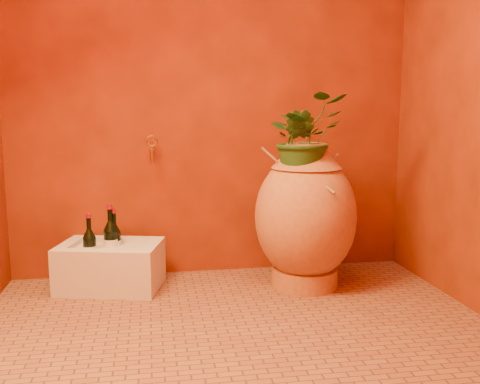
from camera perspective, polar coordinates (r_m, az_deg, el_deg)
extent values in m
plane|color=brown|center=(2.60, -0.10, -14.75)|extent=(2.50, 2.50, 0.00)
cube|color=#5D1C05|center=(3.38, -3.00, 12.40)|extent=(2.50, 0.02, 2.50)
cylinder|color=#B97334|center=(3.23, 6.88, -8.95)|extent=(0.50, 0.50, 0.11)
ellipsoid|color=#B97334|center=(3.14, 7.00, -2.65)|extent=(0.76, 0.76, 0.74)
cone|color=#B97334|center=(3.09, 7.12, 3.60)|extent=(0.52, 0.52, 0.11)
torus|color=#B97334|center=(3.09, 7.14, 4.80)|extent=(0.32, 0.32, 0.05)
cylinder|color=olive|center=(3.03, 5.91, 1.53)|extent=(0.38, 0.13, 0.35)
cylinder|color=olive|center=(2.98, 7.39, 2.00)|extent=(0.20, 0.34, 0.19)
cylinder|color=olive|center=(3.05, 9.33, 2.43)|extent=(0.23, 0.28, 0.15)
cube|color=beige|center=(3.24, -13.63, -7.92)|extent=(0.64, 0.51, 0.24)
cube|color=beige|center=(3.36, -13.53, -4.96)|extent=(0.57, 0.21, 0.03)
cube|color=beige|center=(3.05, -13.91, -6.34)|extent=(0.57, 0.21, 0.03)
cube|color=beige|center=(3.23, -18.12, -5.68)|extent=(0.13, 0.25, 0.03)
cube|color=beige|center=(3.20, -9.26, -5.51)|extent=(0.13, 0.25, 0.03)
cylinder|color=black|center=(3.26, -13.21, -5.68)|extent=(0.07, 0.07, 0.18)
cone|color=black|center=(3.24, -13.28, -3.77)|extent=(0.07, 0.07, 0.05)
cylinder|color=black|center=(3.23, -13.31, -2.75)|extent=(0.03, 0.03, 0.07)
cylinder|color=maroon|center=(3.22, -13.34, -1.99)|extent=(0.03, 0.03, 0.02)
cylinder|color=silver|center=(3.26, -13.21, -5.68)|extent=(0.08, 0.08, 0.08)
cylinder|color=black|center=(3.17, -15.71, -6.24)|extent=(0.07, 0.07, 0.17)
cone|color=black|center=(3.14, -15.80, -4.27)|extent=(0.07, 0.07, 0.05)
cylinder|color=black|center=(3.13, -15.84, -3.23)|extent=(0.03, 0.03, 0.07)
cylinder|color=maroon|center=(3.12, -15.87, -2.44)|extent=(0.03, 0.03, 0.02)
cylinder|color=silver|center=(3.17, -15.71, -6.24)|extent=(0.08, 0.08, 0.08)
cylinder|color=black|center=(3.25, -13.59, -5.62)|extent=(0.08, 0.08, 0.19)
cone|color=black|center=(3.22, -13.66, -3.51)|extent=(0.08, 0.08, 0.05)
cylinder|color=black|center=(3.21, -13.71, -2.39)|extent=(0.03, 0.03, 0.07)
cylinder|color=maroon|center=(3.20, -13.74, -1.55)|extent=(0.03, 0.03, 0.03)
cylinder|color=silver|center=(3.25, -13.59, -5.62)|extent=(0.08, 0.08, 0.09)
cylinder|color=#A06325|center=(3.29, -9.39, 4.53)|extent=(0.02, 0.14, 0.02)
cylinder|color=#A06325|center=(3.22, -9.36, 3.73)|extent=(0.02, 0.02, 0.08)
torus|color=#A06325|center=(3.28, -9.41, 5.40)|extent=(0.07, 0.01, 0.07)
cylinder|color=#A06325|center=(3.28, -9.40, 4.96)|extent=(0.01, 0.01, 0.05)
imported|color=#1F4719|center=(3.05, 6.85, 5.84)|extent=(0.54, 0.50, 0.49)
imported|color=#1F4719|center=(3.02, 5.99, 5.30)|extent=(0.26, 0.25, 0.37)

